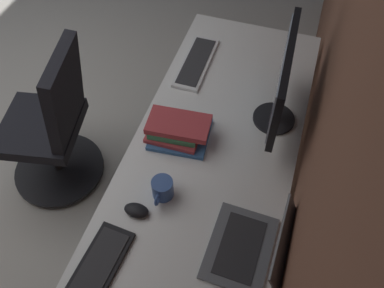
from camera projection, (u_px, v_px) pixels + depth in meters
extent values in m
cube|color=brown|center=(354.00, 58.00, 1.37)|extent=(4.76, 0.10, 2.60)
cube|color=white|center=(203.00, 179.00, 1.77)|extent=(2.22, 0.74, 0.03)
cylinder|color=silver|center=(202.00, 69.00, 2.72)|extent=(0.05, 0.05, 0.70)
cylinder|color=silver|center=(296.00, 90.00, 2.61)|extent=(0.05, 0.05, 0.70)
cube|color=white|center=(193.00, 263.00, 1.92)|extent=(0.40, 0.50, 0.69)
cube|color=silver|center=(143.00, 248.00, 1.97)|extent=(0.37, 0.01, 0.61)
cylinder|color=black|center=(274.00, 119.00, 1.95)|extent=(0.20, 0.20, 0.01)
cylinder|color=black|center=(276.00, 111.00, 1.91)|extent=(0.04, 0.04, 0.10)
cube|color=black|center=(284.00, 78.00, 1.74)|extent=(0.57, 0.06, 0.32)
cube|color=#B2BCCC|center=(280.00, 77.00, 1.74)|extent=(0.52, 0.03, 0.28)
cube|color=#595B60|center=(240.00, 248.00, 1.56)|extent=(0.34, 0.25, 0.01)
cube|color=#262628|center=(240.00, 247.00, 1.55)|extent=(0.27, 0.16, 0.00)
cube|color=#595B60|center=(287.00, 250.00, 1.44)|extent=(0.33, 0.11, 0.21)
cube|color=#4C1960|center=(287.00, 250.00, 1.44)|extent=(0.30, 0.09, 0.18)
cube|color=black|center=(93.00, 277.00, 1.49)|extent=(0.43, 0.17, 0.02)
cube|color=#2D2D30|center=(92.00, 276.00, 1.48)|extent=(0.39, 0.14, 0.00)
cube|color=silver|center=(196.00, 63.00, 2.19)|extent=(0.42, 0.14, 0.02)
cube|color=#2D2D30|center=(196.00, 61.00, 2.18)|extent=(0.38, 0.11, 0.00)
ellipsoid|color=black|center=(136.00, 210.00, 1.64)|extent=(0.06, 0.10, 0.03)
cube|color=#38669E|center=(180.00, 134.00, 1.89)|extent=(0.26, 0.29, 0.02)
cube|color=#B2383D|center=(174.00, 133.00, 1.87)|extent=(0.18, 0.24, 0.02)
cube|color=#3D8456|center=(175.00, 128.00, 1.85)|extent=(0.18, 0.23, 0.03)
cube|color=#B2383D|center=(179.00, 124.00, 1.83)|extent=(0.18, 0.29, 0.03)
cylinder|color=#335193|center=(163.00, 188.00, 1.67)|extent=(0.09, 0.09, 0.09)
torus|color=#335193|center=(158.00, 199.00, 1.64)|extent=(0.06, 0.01, 0.06)
cube|color=black|center=(40.00, 127.00, 2.28)|extent=(0.51, 0.50, 0.07)
cube|color=black|center=(64.00, 95.00, 2.03)|extent=(0.41, 0.20, 0.50)
cylinder|color=black|center=(51.00, 150.00, 2.45)|extent=(0.05, 0.05, 0.37)
cylinder|color=black|center=(60.00, 169.00, 2.61)|extent=(0.56, 0.56, 0.03)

